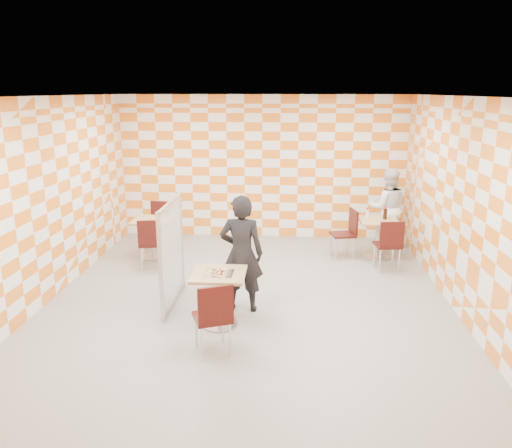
{
  "coord_description": "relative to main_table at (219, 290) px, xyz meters",
  "views": [
    {
      "loc": [
        0.6,
        -6.95,
        3.07
      ],
      "look_at": [
        0.1,
        0.2,
        1.15
      ],
      "focal_mm": 35.0,
      "sensor_mm": 36.0,
      "label": 1
    }
  ],
  "objects": [
    {
      "name": "room_shell",
      "position": [
        0.32,
        1.37,
        0.99
      ],
      "size": [
        7.0,
        7.0,
        7.0
      ],
      "color": "gray",
      "rests_on": "ground"
    },
    {
      "name": "main_table",
      "position": [
        0.0,
        0.0,
        0.0
      ],
      "size": [
        0.7,
        0.7,
        0.75
      ],
      "color": "tan",
      "rests_on": "ground"
    },
    {
      "name": "second_table",
      "position": [
        2.58,
        2.98,
        0.0
      ],
      "size": [
        0.7,
        0.7,
        0.75
      ],
      "color": "tan",
      "rests_on": "ground"
    },
    {
      "name": "empty_table",
      "position": [
        -1.64,
        2.72,
        0.0
      ],
      "size": [
        0.7,
        0.7,
        0.75
      ],
      "color": "tan",
      "rests_on": "ground"
    },
    {
      "name": "chair_main_front",
      "position": [
        0.05,
        -0.8,
        0.04
      ],
      "size": [
        0.55,
        0.56,
        0.92
      ],
      "color": "#370D0B",
      "rests_on": "ground"
    },
    {
      "name": "chair_second_front",
      "position": [
        2.65,
        2.27,
        0.04
      ],
      "size": [
        0.47,
        0.48,
        0.92
      ],
      "color": "#370D0B",
      "rests_on": "ground"
    },
    {
      "name": "chair_second_side",
      "position": [
        2.01,
        3.0,
        0.04
      ],
      "size": [
        0.51,
        0.5,
        0.92
      ],
      "color": "#370D0B",
      "rests_on": "ground"
    },
    {
      "name": "chair_empty_near",
      "position": [
        -1.5,
        2.08,
        0.04
      ],
      "size": [
        0.5,
        0.51,
        0.92
      ],
      "color": "#370D0B",
      "rests_on": "ground"
    },
    {
      "name": "chair_empty_far",
      "position": [
        -1.69,
        3.39,
        0.04
      ],
      "size": [
        0.48,
        0.49,
        0.92
      ],
      "color": "#370D0B",
      "rests_on": "ground"
    },
    {
      "name": "partition",
      "position": [
        -0.79,
        0.68,
        0.28
      ],
      "size": [
        0.08,
        1.38,
        1.55
      ],
      "color": "white",
      "rests_on": "ground"
    },
    {
      "name": "man_dark",
      "position": [
        0.25,
        0.53,
        0.34
      ],
      "size": [
        0.63,
        0.43,
        1.69
      ],
      "primitive_type": "imported",
      "rotation": [
        0.0,
        0.0,
        3.11
      ],
      "color": "black",
      "rests_on": "ground"
    },
    {
      "name": "man_white",
      "position": [
        2.87,
        3.75,
        0.29
      ],
      "size": [
        0.78,
        0.61,
        1.6
      ],
      "primitive_type": "imported",
      "rotation": [
        0.0,
        0.0,
        3.14
      ],
      "color": "white",
      "rests_on": "ground"
    },
    {
      "name": "pizza_on_foil",
      "position": [
        -0.0,
        -0.02,
        0.26
      ],
      "size": [
        0.4,
        0.4,
        0.04
      ],
      "color": "silver",
      "rests_on": "main_table"
    },
    {
      "name": "sport_bottle",
      "position": [
        2.37,
        3.1,
        0.33
      ],
      "size": [
        0.06,
        0.06,
        0.2
      ],
      "color": "white",
      "rests_on": "second_table"
    },
    {
      "name": "soda_bottle",
      "position": [
        2.69,
        3.03,
        0.34
      ],
      "size": [
        0.07,
        0.07,
        0.23
      ],
      "color": "black",
      "rests_on": "second_table"
    }
  ]
}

